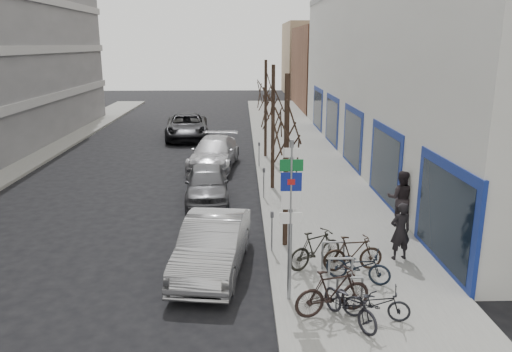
{
  "coord_description": "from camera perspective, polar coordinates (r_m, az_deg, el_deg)",
  "views": [
    {
      "loc": [
        1.24,
        -11.26,
        6.33
      ],
      "look_at": [
        1.72,
        5.05,
        2.0
      ],
      "focal_mm": 35.0,
      "sensor_mm": 36.0,
      "label": 1
    }
  ],
  "objects": [
    {
      "name": "bike_mid_curb",
      "position": [
        13.75,
        11.61,
        -9.7
      ],
      "size": [
        1.81,
        1.19,
        1.07
      ],
      "primitive_type": "imported",
      "rotation": [
        0.0,
        0.0,
        1.15
      ],
      "color": "black",
      "rests_on": "sidewalk_east"
    },
    {
      "name": "bike_near_right",
      "position": [
        12.08,
        8.78,
        -12.91
      ],
      "size": [
        2.01,
        1.08,
        1.17
      ],
      "primitive_type": "imported",
      "rotation": [
        0.0,
        0.0,
        1.85
      ],
      "color": "black",
      "rests_on": "sidewalk_east"
    },
    {
      "name": "tree_mid",
      "position": [
        21.41,
        1.97,
        8.89
      ],
      "size": [
        1.8,
        1.8,
        5.5
      ],
      "color": "black",
      "rests_on": "ground"
    },
    {
      "name": "tan_building_far",
      "position": [
        67.4,
        9.02,
        13.12
      ],
      "size": [
        13.0,
        12.0,
        9.0
      ],
      "primitive_type": "cube",
      "color": "#937A5B",
      "rests_on": "ground"
    },
    {
      "name": "lane_car",
      "position": [
        34.75,
        -7.9,
        5.63
      ],
      "size": [
        3.32,
        6.29,
        1.69
      ],
      "primitive_type": "imported",
      "rotation": [
        0.0,
        0.0,
        0.09
      ],
      "color": "black",
      "rests_on": "ground"
    },
    {
      "name": "bike_far_inner",
      "position": [
        14.35,
        11.03,
        -8.62
      ],
      "size": [
        1.78,
        0.71,
        1.05
      ],
      "primitive_type": "imported",
      "rotation": [
        0.0,
        0.0,
        1.68
      ],
      "color": "black",
      "rests_on": "sidewalk_east"
    },
    {
      "name": "meter_front",
      "position": [
        15.27,
        1.83,
        -5.9
      ],
      "size": [
        0.1,
        0.08,
        1.27
      ],
      "color": "gray",
      "rests_on": "sidewalk_east"
    },
    {
      "name": "pedestrian_near",
      "position": [
        15.29,
        16.17,
        -6.06
      ],
      "size": [
        0.71,
        0.53,
        1.74
      ],
      "primitive_type": "imported",
      "rotation": [
        0.0,
        0.0,
        3.34
      ],
      "color": "black",
      "rests_on": "sidewalk_east"
    },
    {
      "name": "meter_mid",
      "position": [
        20.5,
        0.9,
        -0.45
      ],
      "size": [
        0.1,
        0.08,
        1.27
      ],
      "color": "gray",
      "rests_on": "sidewalk_east"
    },
    {
      "name": "ground",
      "position": [
        12.97,
        -7.2,
        -14.47
      ],
      "size": [
        120.0,
        120.0,
        0.0
      ],
      "primitive_type": "plane",
      "color": "black",
      "rests_on": "ground"
    },
    {
      "name": "parked_car_front",
      "position": [
        14.41,
        -4.97,
        -7.85
      ],
      "size": [
        2.24,
        4.9,
        1.56
      ],
      "primitive_type": "imported",
      "rotation": [
        0.0,
        0.0,
        -0.13
      ],
      "color": "#9B9BA0",
      "rests_on": "ground"
    },
    {
      "name": "bike_rack",
      "position": [
        13.39,
        9.65,
        -10.42
      ],
      "size": [
        0.66,
        2.26,
        0.83
      ],
      "color": "gray",
      "rests_on": "sidewalk_east"
    },
    {
      "name": "parked_car_back",
      "position": [
        26.25,
        -4.81,
        2.62
      ],
      "size": [
        2.82,
        5.66,
        1.58
      ],
      "primitive_type": "imported",
      "rotation": [
        0.0,
        0.0,
        -0.12
      ],
      "color": "#A3A3A8",
      "rests_on": "ground"
    },
    {
      "name": "tree_near",
      "position": [
        14.98,
        3.55,
        6.29
      ],
      "size": [
        1.8,
        1.8,
        5.5
      ],
      "color": "black",
      "rests_on": "ground"
    },
    {
      "name": "sidewalk_east",
      "position": [
        22.39,
        6.74,
        -1.46
      ],
      "size": [
        5.0,
        70.0,
        0.15
      ],
      "primitive_type": "cube",
      "color": "slate",
      "rests_on": "ground"
    },
    {
      "name": "tree_far",
      "position": [
        27.88,
        1.12,
        10.28
      ],
      "size": [
        1.8,
        1.8,
        5.5
      ],
      "color": "black",
      "rests_on": "ground"
    },
    {
      "name": "bike_near_left",
      "position": [
        11.84,
        10.73,
        -13.82
      ],
      "size": [
        1.34,
        1.82,
        1.09
      ],
      "primitive_type": "imported",
      "rotation": [
        0.0,
        0.0,
        0.51
      ],
      "color": "black",
      "rests_on": "sidewalk_east"
    },
    {
      "name": "brick_building_far",
      "position": [
        52.64,
        11.47,
        12.03
      ],
      "size": [
        12.0,
        14.0,
        8.0
      ],
      "primitive_type": "cube",
      "color": "brown",
      "rests_on": "ground"
    },
    {
      "name": "meter_back",
      "position": [
        25.84,
        0.36,
        2.77
      ],
      "size": [
        0.1,
        0.08,
        1.27
      ],
      "color": "gray",
      "rests_on": "sidewalk_east"
    },
    {
      "name": "parked_car_mid",
      "position": [
        20.69,
        -5.63,
        -0.87
      ],
      "size": [
        2.02,
        4.47,
        1.49
      ],
      "primitive_type": "imported",
      "rotation": [
        0.0,
        0.0,
        0.06
      ],
      "color": "#535358",
      "rests_on": "ground"
    },
    {
      "name": "bike_mid_inner",
      "position": [
        14.4,
        6.82,
        -8.22
      ],
      "size": [
        1.87,
        1.42,
        1.12
      ],
      "primitive_type": "imported",
      "rotation": [
        0.0,
        0.0,
        2.11
      ],
      "color": "black",
      "rests_on": "sidewalk_east"
    },
    {
      "name": "pedestrian_far",
      "position": [
        18.08,
        16.21,
        -2.41
      ],
      "size": [
        0.85,
        0.69,
        1.99
      ],
      "primitive_type": "imported",
      "rotation": [
        0.0,
        0.0,
        2.84
      ],
      "color": "black",
      "rests_on": "sidewalk_east"
    },
    {
      "name": "highway_sign_pole",
      "position": [
        11.95,
        3.97,
        -4.08
      ],
      "size": [
        0.55,
        0.1,
        4.2
      ],
      "color": "gray",
      "rests_on": "ground"
    },
    {
      "name": "bike_far_curb",
      "position": [
        12.14,
        13.64,
        -13.65
      ],
      "size": [
        1.6,
        0.84,
        0.94
      ],
      "primitive_type": "imported",
      "rotation": [
        0.0,
        0.0,
        1.32
      ],
      "color": "black",
      "rests_on": "sidewalk_east"
    }
  ]
}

